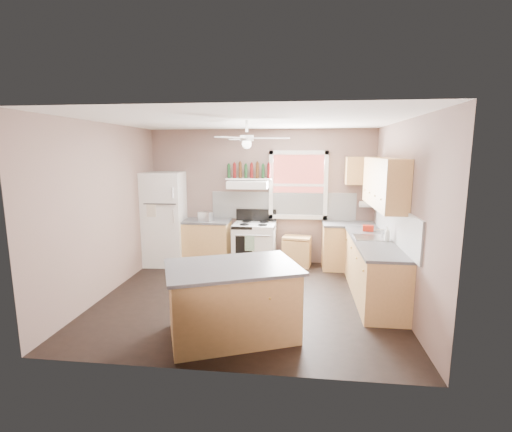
# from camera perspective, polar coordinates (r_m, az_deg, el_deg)

# --- Properties ---
(floor) EXTENTS (4.50, 4.50, 0.00)m
(floor) POSITION_cam_1_polar(r_m,az_deg,el_deg) (5.95, -1.33, -12.43)
(floor) COLOR black
(floor) RESTS_ON ground
(ceiling) EXTENTS (4.50, 4.50, 0.00)m
(ceiling) POSITION_cam_1_polar(r_m,az_deg,el_deg) (5.52, -1.44, 14.47)
(ceiling) COLOR white
(ceiling) RESTS_ON ground
(wall_back) EXTENTS (4.50, 0.05, 2.70)m
(wall_back) POSITION_cam_1_polar(r_m,az_deg,el_deg) (7.57, 0.78, 2.99)
(wall_back) COLOR #775E55
(wall_back) RESTS_ON ground
(wall_right) EXTENTS (0.05, 4.00, 2.70)m
(wall_right) POSITION_cam_1_polar(r_m,az_deg,el_deg) (5.72, 21.80, 0.04)
(wall_right) COLOR #775E55
(wall_right) RESTS_ON ground
(wall_left) EXTENTS (0.05, 4.00, 2.70)m
(wall_left) POSITION_cam_1_polar(r_m,az_deg,el_deg) (6.31, -22.30, 0.86)
(wall_left) COLOR #775E55
(wall_left) RESTS_ON ground
(backsplash_back) EXTENTS (2.90, 0.03, 0.55)m
(backsplash_back) POSITION_cam_1_polar(r_m,az_deg,el_deg) (7.52, 4.16, 1.57)
(backsplash_back) COLOR white
(backsplash_back) RESTS_ON wall_back
(backsplash_right) EXTENTS (0.03, 2.60, 0.55)m
(backsplash_right) POSITION_cam_1_polar(r_m,az_deg,el_deg) (6.03, 20.60, -1.11)
(backsplash_right) COLOR white
(backsplash_right) RESTS_ON wall_right
(window_view) EXTENTS (1.00, 0.02, 1.20)m
(window_view) POSITION_cam_1_polar(r_m,az_deg,el_deg) (7.46, 6.51, 4.76)
(window_view) COLOR maroon
(window_view) RESTS_ON wall_back
(window_frame) EXTENTS (1.16, 0.07, 1.36)m
(window_frame) POSITION_cam_1_polar(r_m,az_deg,el_deg) (7.43, 6.51, 4.74)
(window_frame) COLOR white
(window_frame) RESTS_ON wall_back
(refrigerator) EXTENTS (0.84, 0.82, 1.86)m
(refrigerator) POSITION_cam_1_polar(r_m,az_deg,el_deg) (7.68, -13.94, -0.38)
(refrigerator) COLOR white
(refrigerator) RESTS_ON floor
(base_cabinet_left) EXTENTS (0.90, 0.60, 0.86)m
(base_cabinet_left) POSITION_cam_1_polar(r_m,az_deg,el_deg) (7.60, -7.48, -4.12)
(base_cabinet_left) COLOR tan
(base_cabinet_left) RESTS_ON floor
(counter_left) EXTENTS (0.92, 0.62, 0.04)m
(counter_left) POSITION_cam_1_polar(r_m,az_deg,el_deg) (7.51, -7.56, -0.78)
(counter_left) COLOR #48484B
(counter_left) RESTS_ON base_cabinet_left
(toaster) EXTENTS (0.32, 0.26, 0.18)m
(toaster) POSITION_cam_1_polar(r_m,az_deg,el_deg) (7.40, -7.73, -0.07)
(toaster) COLOR silver
(toaster) RESTS_ON counter_left
(stove) EXTENTS (0.83, 0.66, 0.86)m
(stove) POSITION_cam_1_polar(r_m,az_deg,el_deg) (7.38, -0.24, -4.46)
(stove) COLOR white
(stove) RESTS_ON floor
(range_hood) EXTENTS (0.78, 0.50, 0.14)m
(range_hood) POSITION_cam_1_polar(r_m,az_deg,el_deg) (7.30, -1.24, 4.86)
(range_hood) COLOR white
(range_hood) RESTS_ON wall_back
(bottle_shelf) EXTENTS (0.90, 0.26, 0.03)m
(bottle_shelf) POSITION_cam_1_polar(r_m,az_deg,el_deg) (7.41, -1.12, 5.71)
(bottle_shelf) COLOR white
(bottle_shelf) RESTS_ON range_hood
(cart) EXTENTS (0.59, 0.44, 0.54)m
(cart) POSITION_cam_1_polar(r_m,az_deg,el_deg) (7.47, 6.26, -5.62)
(cart) COLOR tan
(cart) RESTS_ON floor
(base_cabinet_corner) EXTENTS (1.00, 0.60, 0.86)m
(base_cabinet_corner) POSITION_cam_1_polar(r_m,az_deg,el_deg) (7.44, 14.07, -4.64)
(base_cabinet_corner) COLOR tan
(base_cabinet_corner) RESTS_ON floor
(base_cabinet_right) EXTENTS (0.60, 2.20, 0.86)m
(base_cabinet_right) POSITION_cam_1_polar(r_m,az_deg,el_deg) (6.14, 17.57, -7.91)
(base_cabinet_right) COLOR tan
(base_cabinet_right) RESTS_ON floor
(counter_corner) EXTENTS (1.02, 0.62, 0.04)m
(counter_corner) POSITION_cam_1_polar(r_m,az_deg,el_deg) (7.34, 14.22, -1.24)
(counter_corner) COLOR #48484B
(counter_corner) RESTS_ON base_cabinet_corner
(counter_right) EXTENTS (0.62, 2.22, 0.04)m
(counter_right) POSITION_cam_1_polar(r_m,az_deg,el_deg) (6.02, 17.70, -3.82)
(counter_right) COLOR #48484B
(counter_right) RESTS_ON base_cabinet_right
(sink) EXTENTS (0.55, 0.45, 0.03)m
(sink) POSITION_cam_1_polar(r_m,az_deg,el_deg) (6.21, 17.37, -3.26)
(sink) COLOR silver
(sink) RESTS_ON counter_right
(faucet) EXTENTS (0.03, 0.03, 0.14)m
(faucet) POSITION_cam_1_polar(r_m,az_deg,el_deg) (6.23, 18.85, -2.60)
(faucet) COLOR silver
(faucet) RESTS_ON sink
(upper_cabinet_right) EXTENTS (0.33, 1.80, 0.76)m
(upper_cabinet_right) POSITION_cam_1_polar(r_m,az_deg,el_deg) (6.11, 19.09, 4.85)
(upper_cabinet_right) COLOR tan
(upper_cabinet_right) RESTS_ON wall_right
(upper_cabinet_corner) EXTENTS (0.60, 0.33, 0.52)m
(upper_cabinet_corner) POSITION_cam_1_polar(r_m,az_deg,el_deg) (7.38, 15.97, 6.72)
(upper_cabinet_corner) COLOR tan
(upper_cabinet_corner) RESTS_ON wall_back
(paper_towel) EXTENTS (0.26, 0.12, 0.12)m
(paper_towel) POSITION_cam_1_polar(r_m,az_deg,el_deg) (7.49, 16.61, 1.73)
(paper_towel) COLOR white
(paper_towel) RESTS_ON wall_back
(island) EXTENTS (1.73, 1.43, 0.86)m
(island) POSITION_cam_1_polar(r_m,az_deg,el_deg) (4.69, -3.63, -13.10)
(island) COLOR tan
(island) RESTS_ON floor
(island_top) EXTENTS (1.84, 1.54, 0.04)m
(island_top) POSITION_cam_1_polar(r_m,az_deg,el_deg) (4.53, -3.69, -7.85)
(island_top) COLOR #48484B
(island_top) RESTS_ON island
(ceiling_fan_hub) EXTENTS (0.20, 0.20, 0.08)m
(ceiling_fan_hub) POSITION_cam_1_polar(r_m,az_deg,el_deg) (5.51, -1.43, 11.88)
(ceiling_fan_hub) COLOR white
(ceiling_fan_hub) RESTS_ON ceiling
(soap_bottle) EXTENTS (0.12, 0.12, 0.22)m
(soap_bottle) POSITION_cam_1_polar(r_m,az_deg,el_deg) (6.03, 19.56, -2.64)
(soap_bottle) COLOR silver
(soap_bottle) RESTS_ON counter_right
(red_caddy) EXTENTS (0.19, 0.14, 0.10)m
(red_caddy) POSITION_cam_1_polar(r_m,az_deg,el_deg) (6.70, 16.86, -1.81)
(red_caddy) COLOR #AB1F0E
(red_caddy) RESTS_ON counter_right
(wine_bottles) EXTENTS (0.86, 0.06, 0.31)m
(wine_bottles) POSITION_cam_1_polar(r_m,az_deg,el_deg) (7.40, -1.11, 6.94)
(wine_bottles) COLOR #143819
(wine_bottles) RESTS_ON bottle_shelf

